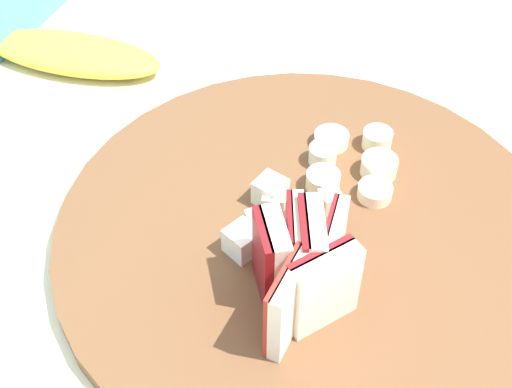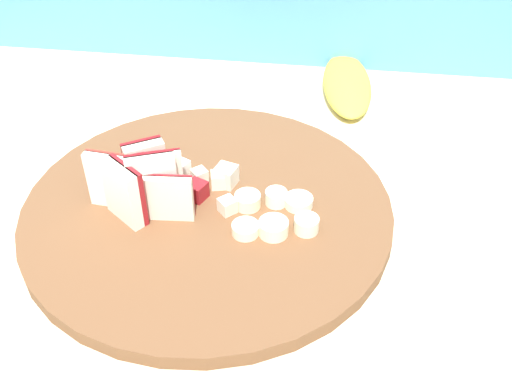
% 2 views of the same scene
% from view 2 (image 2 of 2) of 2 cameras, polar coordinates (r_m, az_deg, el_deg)
% --- Properties ---
extents(tile_backsplash, '(2.40, 0.04, 1.24)m').
position_cam_2_polar(tile_backsplash, '(1.07, -6.03, 0.61)').
color(tile_backsplash, '#4C8EB2').
rests_on(tile_backsplash, ground).
extents(cutting_board, '(0.37, 0.37, 0.02)m').
position_cam_2_polar(cutting_board, '(0.60, -4.67, -1.46)').
color(cutting_board, brown).
rests_on(cutting_board, tiled_countertop).
extents(apple_wedge_fan, '(0.11, 0.08, 0.06)m').
position_cam_2_polar(apple_wedge_fan, '(0.59, -10.93, 1.07)').
color(apple_wedge_fan, maroon).
rests_on(apple_wedge_fan, cutting_board).
extents(apple_dice_pile, '(0.09, 0.07, 0.02)m').
position_cam_2_polar(apple_dice_pile, '(0.61, -5.22, 1.22)').
color(apple_dice_pile, '#EFE5CC').
rests_on(apple_dice_pile, cutting_board).
extents(banana_slice_rows, '(0.09, 0.08, 0.02)m').
position_cam_2_polar(banana_slice_rows, '(0.57, 1.79, -1.92)').
color(banana_slice_rows, '#F4EAC6').
rests_on(banana_slice_rows, cutting_board).
extents(banana_peel, '(0.08, 0.18, 0.02)m').
position_cam_2_polar(banana_peel, '(0.82, 8.77, 10.44)').
color(banana_peel, gold).
rests_on(banana_peel, tiled_countertop).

